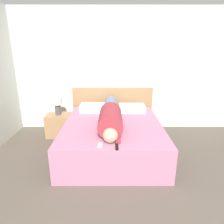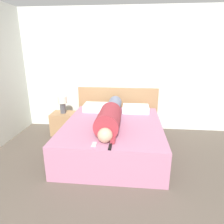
{
  "view_description": "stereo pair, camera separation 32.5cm",
  "coord_description": "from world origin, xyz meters",
  "px_view_note": "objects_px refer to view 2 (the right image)",
  "views": [
    {
      "loc": [
        -0.24,
        -0.92,
        1.78
      ],
      "look_at": [
        -0.22,
        2.18,
        0.78
      ],
      "focal_mm": 32.0,
      "sensor_mm": 36.0,
      "label": 1
    },
    {
      "loc": [
        0.09,
        -0.91,
        1.78
      ],
      "look_at": [
        -0.22,
        2.18,
        0.78
      ],
      "focal_mm": 32.0,
      "sensor_mm": 36.0,
      "label": 2
    }
  ],
  "objects_px": {
    "nightstand": "(64,123)",
    "table_lamp": "(63,103)",
    "person_lying": "(111,115)",
    "pillow_near_headboard": "(98,107)",
    "cell_phone": "(94,144)",
    "tv_remote": "(110,147)",
    "bed": "(113,137)",
    "pillow_second": "(136,109)"
  },
  "relations": [
    {
      "from": "bed",
      "to": "cell_phone",
      "type": "height_order",
      "value": "cell_phone"
    },
    {
      "from": "table_lamp",
      "to": "tv_remote",
      "type": "distance_m",
      "value": 1.97
    },
    {
      "from": "nightstand",
      "to": "person_lying",
      "type": "relative_size",
      "value": 0.28
    },
    {
      "from": "cell_phone",
      "to": "tv_remote",
      "type": "bearing_deg",
      "value": -15.63
    },
    {
      "from": "person_lying",
      "to": "pillow_near_headboard",
      "type": "bearing_deg",
      "value": 115.28
    },
    {
      "from": "bed",
      "to": "cell_phone",
      "type": "xyz_separation_m",
      "value": [
        -0.17,
        -0.84,
        0.27
      ]
    },
    {
      "from": "pillow_second",
      "to": "table_lamp",
      "type": "bearing_deg",
      "value": -178.99
    },
    {
      "from": "nightstand",
      "to": "pillow_near_headboard",
      "type": "height_order",
      "value": "pillow_near_headboard"
    },
    {
      "from": "nightstand",
      "to": "person_lying",
      "type": "distance_m",
      "value": 1.39
    },
    {
      "from": "tv_remote",
      "to": "nightstand",
      "type": "bearing_deg",
      "value": 126.82
    },
    {
      "from": "table_lamp",
      "to": "tv_remote",
      "type": "relative_size",
      "value": 2.43
    },
    {
      "from": "bed",
      "to": "pillow_second",
      "type": "relative_size",
      "value": 3.73
    },
    {
      "from": "person_lying",
      "to": "pillow_second",
      "type": "height_order",
      "value": "person_lying"
    },
    {
      "from": "bed",
      "to": "tv_remote",
      "type": "distance_m",
      "value": 0.95
    },
    {
      "from": "bed",
      "to": "nightstand",
      "type": "relative_size",
      "value": 3.95
    },
    {
      "from": "nightstand",
      "to": "table_lamp",
      "type": "height_order",
      "value": "table_lamp"
    },
    {
      "from": "tv_remote",
      "to": "cell_phone",
      "type": "distance_m",
      "value": 0.23
    },
    {
      "from": "nightstand",
      "to": "tv_remote",
      "type": "bearing_deg",
      "value": -53.18
    },
    {
      "from": "person_lying",
      "to": "pillow_near_headboard",
      "type": "height_order",
      "value": "person_lying"
    },
    {
      "from": "tv_remote",
      "to": "table_lamp",
      "type": "bearing_deg",
      "value": 126.82
    },
    {
      "from": "bed",
      "to": "nightstand",
      "type": "distance_m",
      "value": 1.31
    },
    {
      "from": "pillow_second",
      "to": "bed",
      "type": "bearing_deg",
      "value": -119.79
    },
    {
      "from": "table_lamp",
      "to": "person_lying",
      "type": "distance_m",
      "value": 1.31
    },
    {
      "from": "nightstand",
      "to": "person_lying",
      "type": "height_order",
      "value": "person_lying"
    },
    {
      "from": "pillow_second",
      "to": "cell_phone",
      "type": "height_order",
      "value": "pillow_second"
    },
    {
      "from": "bed",
      "to": "table_lamp",
      "type": "distance_m",
      "value": 1.38
    },
    {
      "from": "nightstand",
      "to": "cell_phone",
      "type": "relative_size",
      "value": 3.84
    },
    {
      "from": "pillow_near_headboard",
      "to": "person_lying",
      "type": "bearing_deg",
      "value": -64.72
    },
    {
      "from": "cell_phone",
      "to": "nightstand",
      "type": "bearing_deg",
      "value": 122.27
    },
    {
      "from": "table_lamp",
      "to": "pillow_near_headboard",
      "type": "relative_size",
      "value": 0.66
    },
    {
      "from": "bed",
      "to": "pillow_near_headboard",
      "type": "height_order",
      "value": "pillow_near_headboard"
    },
    {
      "from": "nightstand",
      "to": "pillow_near_headboard",
      "type": "distance_m",
      "value": 0.83
    },
    {
      "from": "pillow_near_headboard",
      "to": "tv_remote",
      "type": "distance_m",
      "value": 1.66
    },
    {
      "from": "bed",
      "to": "tv_remote",
      "type": "xyz_separation_m",
      "value": [
        0.05,
        -0.9,
        0.28
      ]
    },
    {
      "from": "bed",
      "to": "pillow_near_headboard",
      "type": "distance_m",
      "value": 0.87
    },
    {
      "from": "nightstand",
      "to": "tv_remote",
      "type": "distance_m",
      "value": 1.99
    },
    {
      "from": "table_lamp",
      "to": "pillow_near_headboard",
      "type": "xyz_separation_m",
      "value": [
        0.74,
        0.03,
        -0.09
      ]
    },
    {
      "from": "bed",
      "to": "cell_phone",
      "type": "relative_size",
      "value": 15.16
    },
    {
      "from": "bed",
      "to": "person_lying",
      "type": "bearing_deg",
      "value": -126.45
    },
    {
      "from": "bed",
      "to": "pillow_second",
      "type": "bearing_deg",
      "value": 60.21
    },
    {
      "from": "person_lying",
      "to": "bed",
      "type": "bearing_deg",
      "value": 53.55
    },
    {
      "from": "bed",
      "to": "nightstand",
      "type": "bearing_deg",
      "value": 149.15
    }
  ]
}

